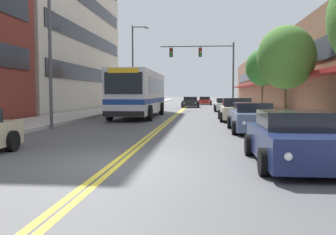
# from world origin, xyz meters

# --- Properties ---
(ground_plane) EXTENTS (240.00, 240.00, 0.00)m
(ground_plane) POSITION_xyz_m (0.00, 37.00, 0.00)
(ground_plane) COLOR #4C4C4F
(sidewalk_left) EXTENTS (3.68, 106.00, 0.16)m
(sidewalk_left) POSITION_xyz_m (-7.34, 37.00, 0.08)
(sidewalk_left) COLOR #B2ADA5
(sidewalk_left) RESTS_ON ground_plane
(sidewalk_right) EXTENTS (3.68, 106.00, 0.16)m
(sidewalk_right) POSITION_xyz_m (7.34, 37.00, 0.08)
(sidewalk_right) COLOR #B2ADA5
(sidewalk_right) RESTS_ON ground_plane
(centre_line) EXTENTS (0.34, 106.00, 0.01)m
(centre_line) POSITION_xyz_m (0.00, 37.00, 0.00)
(centre_line) COLOR yellow
(centre_line) RESTS_ON ground_plane
(storefront_row_right) EXTENTS (9.10, 68.00, 7.19)m
(storefront_row_right) POSITION_xyz_m (13.41, 37.00, 3.60)
(storefront_row_right) COLOR brown
(storefront_row_right) RESTS_ON ground_plane
(city_bus) EXTENTS (2.85, 11.08, 3.25)m
(city_bus) POSITION_xyz_m (-2.48, 18.04, 1.84)
(city_bus) COLOR silver
(city_bus) RESTS_ON ground_plane
(car_black_parked_left_mid) EXTENTS (2.03, 4.69, 1.26)m
(car_black_parked_left_mid) POSITION_xyz_m (-4.34, 29.73, 0.59)
(car_black_parked_left_mid) COLOR black
(car_black_parked_left_mid) RESTS_ON ground_plane
(car_navy_parked_right_foreground) EXTENTS (2.14, 4.34, 1.31)m
(car_navy_parked_right_foreground) POSITION_xyz_m (4.39, 0.27, 0.61)
(car_navy_parked_right_foreground) COLOR #19234C
(car_navy_parked_right_foreground) RESTS_ON ground_plane
(car_white_parked_right_mid) EXTENTS (2.11, 4.82, 1.26)m
(car_white_parked_right_mid) POSITION_xyz_m (4.27, 27.31, 0.59)
(car_white_parked_right_mid) COLOR white
(car_white_parked_right_mid) RESTS_ON ground_plane
(car_slate_blue_parked_right_far) EXTENTS (2.05, 4.81, 1.31)m
(car_slate_blue_parked_right_far) POSITION_xyz_m (4.38, 8.22, 0.62)
(car_slate_blue_parked_right_far) COLOR #475675
(car_slate_blue_parked_right_far) RESTS_ON ground_plane
(car_champagne_parked_right_end) EXTENTS (2.20, 4.56, 1.44)m
(car_champagne_parked_right_end) POSITION_xyz_m (4.25, 14.94, 0.66)
(car_champagne_parked_right_end) COLOR beige
(car_champagne_parked_right_end) RESTS_ON ground_plane
(car_red_moving_lead) EXTENTS (2.06, 4.28, 1.20)m
(car_red_moving_lead) POSITION_xyz_m (2.40, 47.94, 0.56)
(car_red_moving_lead) COLOR maroon
(car_red_moving_lead) RESTS_ON ground_plane
(car_charcoal_moving_second) EXTENTS (2.14, 4.66, 1.29)m
(car_charcoal_moving_second) POSITION_xyz_m (0.60, 37.36, 0.61)
(car_charcoal_moving_second) COLOR #232328
(car_charcoal_moving_second) RESTS_ON ground_plane
(traffic_signal_mast) EXTENTS (7.57, 0.38, 6.88)m
(traffic_signal_mast) POSITION_xyz_m (2.66, 29.73, 4.95)
(traffic_signal_mast) COLOR #47474C
(traffic_signal_mast) RESTS_ON ground_plane
(street_lamp_left_near) EXTENTS (1.91, 0.28, 9.25)m
(street_lamp_left_near) POSITION_xyz_m (-5.09, 8.75, 5.35)
(street_lamp_left_near) COLOR #47474C
(street_lamp_left_near) RESTS_ON ground_plane
(street_lamp_left_far) EXTENTS (1.89, 0.28, 8.83)m
(street_lamp_left_far) POSITION_xyz_m (-5.08, 30.37, 5.13)
(street_lamp_left_far) COLOR #47474C
(street_lamp_left_far) RESTS_ON ground_plane
(street_tree_right_mid) EXTENTS (3.51, 3.51, 5.68)m
(street_tree_right_mid) POSITION_xyz_m (7.16, 14.45, 3.91)
(street_tree_right_mid) COLOR brown
(street_tree_right_mid) RESTS_ON sidewalk_right
(street_tree_right_far) EXTENTS (3.05, 3.05, 5.60)m
(street_tree_right_far) POSITION_xyz_m (7.55, 25.99, 4.08)
(street_tree_right_far) COLOR brown
(street_tree_right_far) RESTS_ON sidewalk_right
(fire_hydrant) EXTENTS (0.33, 0.25, 0.92)m
(fire_hydrant) POSITION_xyz_m (5.95, 12.65, 0.62)
(fire_hydrant) COLOR red
(fire_hydrant) RESTS_ON sidewalk_right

